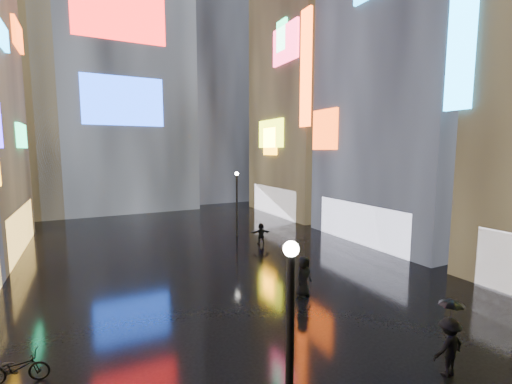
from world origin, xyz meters
TOP-DOWN VIEW (x-y plane):
  - ground at (0.00, 20.00)m, footprint 140.00×140.00m
  - building_right_mid at (15.98, 17.01)m, footprint 10.28×13.70m
  - building_right_far at (15.98, 30.00)m, footprint 10.28×12.00m
  - tower_main at (-3.00, 43.97)m, footprint 16.00×14.20m
  - tower_flank_right at (9.00, 46.00)m, footprint 12.00×12.00m
  - tower_flank_left at (-14.00, 42.00)m, footprint 10.00×10.00m
  - lamp_near at (-3.52, 3.45)m, footprint 0.30×0.30m
  - lamp_far at (3.88, 23.24)m, footprint 0.30×0.30m
  - pedestrian_2 at (2.79, 4.39)m, footprint 1.18×0.69m
  - pedestrian_4 at (2.11, 11.20)m, footprint 1.06×0.85m
  - pedestrian_5 at (4.47, 20.17)m, footprint 1.51×0.71m
  - umbrella_1 at (2.79, 4.39)m, footprint 0.87×0.87m
  - umbrella_2 at (2.11, 11.20)m, footprint 1.33×1.33m
  - bicycle at (-8.99, 9.82)m, footprint 1.85×0.99m

SIDE VIEW (x-z plane):
  - ground at x=0.00m, z-range 0.00..0.00m
  - bicycle at x=-8.99m, z-range 0.00..0.92m
  - pedestrian_5 at x=4.47m, z-range 0.00..1.56m
  - pedestrian_2 at x=2.79m, z-range 0.00..1.82m
  - pedestrian_4 at x=2.11m, z-range 0.00..1.90m
  - umbrella_1 at x=2.79m, z-range 1.82..2.44m
  - umbrella_2 at x=2.11m, z-range 1.90..2.78m
  - lamp_near at x=-3.52m, z-range 0.34..5.54m
  - lamp_far at x=3.88m, z-range 0.34..5.54m
  - tower_flank_left at x=-14.00m, z-range 0.00..26.00m
  - building_right_far at x=15.98m, z-range -0.02..27.98m
  - building_right_mid at x=15.98m, z-range -0.01..29.99m
  - tower_flank_right at x=9.00m, z-range 0.00..34.00m
  - tower_main at x=-3.00m, z-range 0.01..42.01m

